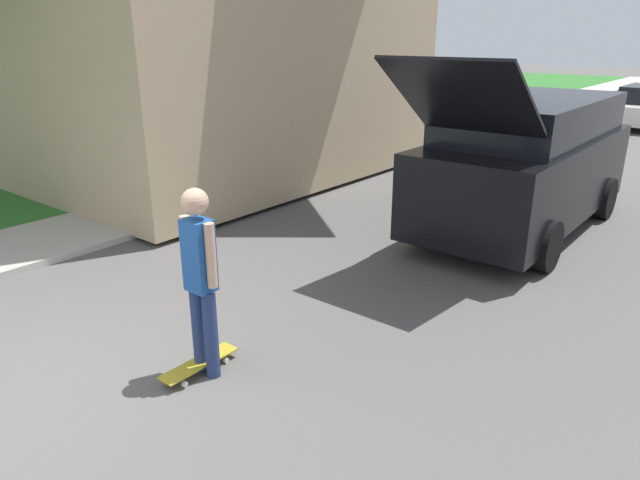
# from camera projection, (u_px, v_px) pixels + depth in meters

# --- Properties ---
(ground_plane) EXTENTS (120.00, 120.00, 0.00)m
(ground_plane) POSITION_uv_depth(u_px,v_px,m) (3.00, 401.00, 4.98)
(ground_plane) COLOR #54514F
(lawn) EXTENTS (10.00, 80.00, 0.08)m
(lawn) POSITION_uv_depth(u_px,v_px,m) (108.00, 162.00, 14.08)
(lawn) COLOR #2D6B28
(lawn) RESTS_ON ground_plane
(sidewalk) EXTENTS (1.80, 80.00, 0.10)m
(sidewalk) POSITION_uv_depth(u_px,v_px,m) (230.00, 190.00, 11.48)
(sidewalk) COLOR #ADA89E
(sidewalk) RESTS_ON ground_plane
(suv_parked) EXTENTS (2.06, 5.57, 2.79)m
(suv_parked) POSITION_uv_depth(u_px,v_px,m) (526.00, 162.00, 8.99)
(suv_parked) COLOR black
(suv_parked) RESTS_ON ground_plane
(skateboarder) EXTENTS (0.41, 0.24, 1.80)m
(skateboarder) POSITION_uv_depth(u_px,v_px,m) (200.00, 274.00, 5.05)
(skateboarder) COLOR navy
(skateboarder) RESTS_ON ground_plane
(skateboard) EXTENTS (0.21, 0.82, 0.10)m
(skateboard) POSITION_uv_depth(u_px,v_px,m) (199.00, 364.00, 5.39)
(skateboard) COLOR #A89323
(skateboard) RESTS_ON ground_plane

